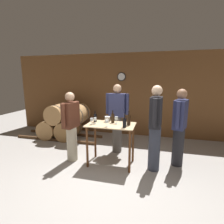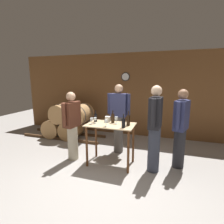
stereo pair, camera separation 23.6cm
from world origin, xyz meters
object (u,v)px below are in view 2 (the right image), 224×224
Objects in this scene: ice_bucket at (108,119)px; person_visitor_bearded at (155,127)px; wine_glass_far_side at (116,118)px; person_visitor_with_scarf at (181,127)px; wine_glass_near_left at (92,119)px; wine_glass_near_right at (106,122)px; wine_bottle_left at (113,118)px; wine_bottle_center at (123,123)px; wine_bottle_right at (128,120)px; wine_glass_near_center at (95,119)px; wine_bottle_far_left at (96,117)px; person_host at (119,117)px; person_visitor_near_door at (72,125)px.

person_visitor_bearded is at bearing -9.36° from ice_bucket.
wine_glass_far_side is 1.36m from person_visitor_with_scarf.
wine_glass_near_right is (0.36, -0.09, 0.00)m from wine_glass_near_left.
wine_bottle_center is (0.32, -0.30, -0.01)m from wine_bottle_left.
wine_bottle_right is 0.47m from wine_glass_near_right.
wine_glass_far_side is at bearing -27.91° from wine_bottle_left.
wine_glass_near_center is (-0.35, -0.17, -0.01)m from wine_bottle_left.
person_visitor_bearded is at bearing 1.62° from wine_glass_near_center.
wine_bottle_far_left is 1.93× the size of wine_glass_near_center.
person_visitor_with_scarf is (1.11, 0.50, -0.13)m from wine_bottle_center.
wine_glass_near_right is (-0.41, -0.22, -0.01)m from wine_bottle_right.
ice_bucket is at bearing -100.97° from person_host.
wine_glass_near_right is 1.10× the size of ice_bucket.
wine_bottle_far_left is 0.50m from wine_glass_far_side.
person_visitor_bearded is 1.86m from person_visitor_near_door.
wine_bottle_center is at bearing -68.14° from person_host.
wine_bottle_center is 1.22m from person_visitor_with_scarf.
person_visitor_bearded is at bearing -4.92° from wine_bottle_far_left.
wine_bottle_center is 0.17× the size of person_visitor_near_door.
person_visitor_near_door is (-0.53, 0.07, -0.18)m from wine_glass_near_left.
wine_bottle_far_left reaches higher than wine_glass_far_side.
wine_glass_near_left is at bearing -134.26° from ice_bucket.
wine_bottle_far_left is at bearing -173.15° from person_visitor_with_scarf.
wine_glass_far_side is (0.50, -0.03, 0.02)m from wine_bottle_far_left.
person_visitor_bearded reaches higher than wine_glass_near_left.
person_host reaches higher than wine_glass_far_side.
wine_glass_far_side reaches higher than wine_glass_near_center.
person_visitor_near_door is (-0.81, -0.20, -0.14)m from ice_bucket.
person_host reaches higher than wine_bottle_center.
wine_glass_near_left is at bearing 175.49° from wine_bottle_center.
wine_bottle_far_left is 1.88× the size of wine_glass_near_left.
wine_bottle_far_left is at bearing 175.08° from person_visitor_bearded.
wine_glass_far_side is at bearing 132.53° from wine_bottle_center.
person_host is at bearing 65.22° from wine_glass_near_left.
person_visitor_with_scarf reaches higher than wine_bottle_center.
person_visitor_near_door is at bearing -171.24° from person_visitor_with_scarf.
wine_bottle_left is at bearing 83.08° from wine_glass_near_right.
person_visitor_bearded is 1.10× the size of person_visitor_near_door.
person_visitor_with_scarf is (1.33, 0.25, -0.15)m from wine_glass_far_side.
person_visitor_near_door is at bearing -173.78° from wine_glass_far_side.
wine_glass_far_side is at bearing -78.73° from person_host.
wine_glass_near_center is 0.82m from person_host.
wine_glass_far_side is (-0.28, 0.05, 0.00)m from wine_bottle_right.
wine_bottle_left is 0.16× the size of person_visitor_bearded.
person_visitor_bearded is at bearing -8.22° from wine_bottle_left.
wine_bottle_far_left reaches higher than ice_bucket.
wine_glass_near_left is 1.08× the size of ice_bucket.
wine_glass_near_right is at bearing -96.92° from wine_bottle_left.
person_visitor_with_scarf reaches higher than wine_glass_near_center.
ice_bucket is at bearing 164.23° from wine_bottle_right.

